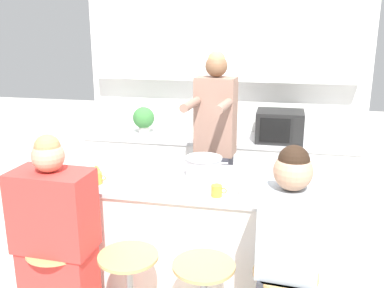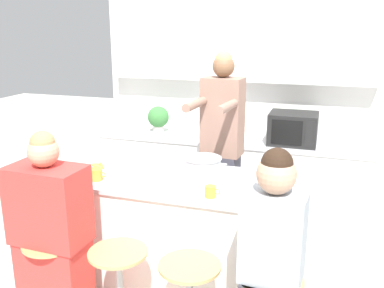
{
  "view_description": "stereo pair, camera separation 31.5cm",
  "coord_description": "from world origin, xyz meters",
  "px_view_note": "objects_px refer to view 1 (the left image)",
  "views": [
    {
      "loc": [
        0.63,
        -2.89,
        2.01
      ],
      "look_at": [
        0.0,
        0.08,
        1.17
      ],
      "focal_mm": 40.0,
      "sensor_mm": 36.0,
      "label": 1
    },
    {
      "loc": [
        0.94,
        -2.81,
        2.01
      ],
      "look_at": [
        0.0,
        0.08,
        1.17
      ],
      "focal_mm": 40.0,
      "sensor_mm": 36.0,
      "label": 2
    }
  ],
  "objects_px": {
    "person_wrapped_blanket": "(57,249)",
    "cooking_pot": "(204,167)",
    "potted_plant": "(144,119)",
    "banana_bunch": "(94,169)",
    "kitchen_island": "(190,235)",
    "coffee_cup_far": "(96,178)",
    "person_seated_near": "(286,273)",
    "microwave": "(280,126)",
    "person_cooking": "(215,155)",
    "coffee_cup_near": "(217,191)",
    "fruit_bowl": "(254,191)"
  },
  "relations": [
    {
      "from": "coffee_cup_far",
      "to": "banana_bunch",
      "type": "distance_m",
      "value": 0.28
    },
    {
      "from": "coffee_cup_near",
      "to": "potted_plant",
      "type": "relative_size",
      "value": 0.37
    },
    {
      "from": "person_seated_near",
      "to": "banana_bunch",
      "type": "height_order",
      "value": "person_seated_near"
    },
    {
      "from": "banana_bunch",
      "to": "potted_plant",
      "type": "distance_m",
      "value": 1.38
    },
    {
      "from": "banana_bunch",
      "to": "microwave",
      "type": "distance_m",
      "value": 1.94
    },
    {
      "from": "microwave",
      "to": "potted_plant",
      "type": "distance_m",
      "value": 1.44
    },
    {
      "from": "coffee_cup_far",
      "to": "banana_bunch",
      "type": "height_order",
      "value": "coffee_cup_far"
    },
    {
      "from": "potted_plant",
      "to": "fruit_bowl",
      "type": "bearing_deg",
      "value": -51.5
    },
    {
      "from": "kitchen_island",
      "to": "person_seated_near",
      "type": "bearing_deg",
      "value": -44.58
    },
    {
      "from": "coffee_cup_near",
      "to": "microwave",
      "type": "bearing_deg",
      "value": 77.08
    },
    {
      "from": "kitchen_island",
      "to": "cooking_pot",
      "type": "bearing_deg",
      "value": 33.05
    },
    {
      "from": "person_cooking",
      "to": "cooking_pot",
      "type": "relative_size",
      "value": 5.07
    },
    {
      "from": "cooking_pot",
      "to": "banana_bunch",
      "type": "height_order",
      "value": "cooking_pot"
    },
    {
      "from": "kitchen_island",
      "to": "banana_bunch",
      "type": "height_order",
      "value": "banana_bunch"
    },
    {
      "from": "kitchen_island",
      "to": "microwave",
      "type": "xyz_separation_m",
      "value": [
        0.62,
        1.38,
        0.57
      ]
    },
    {
      "from": "kitchen_island",
      "to": "coffee_cup_near",
      "type": "bearing_deg",
      "value": -48.45
    },
    {
      "from": "person_cooking",
      "to": "person_seated_near",
      "type": "bearing_deg",
      "value": -60.29
    },
    {
      "from": "kitchen_island",
      "to": "microwave",
      "type": "height_order",
      "value": "microwave"
    },
    {
      "from": "coffee_cup_near",
      "to": "coffee_cup_far",
      "type": "bearing_deg",
      "value": 176.56
    },
    {
      "from": "potted_plant",
      "to": "cooking_pot",
      "type": "bearing_deg",
      "value": -55.95
    },
    {
      "from": "coffee_cup_far",
      "to": "potted_plant",
      "type": "relative_size",
      "value": 0.43
    },
    {
      "from": "person_cooking",
      "to": "microwave",
      "type": "relative_size",
      "value": 3.91
    },
    {
      "from": "person_cooking",
      "to": "microwave",
      "type": "distance_m",
      "value": 0.9
    },
    {
      "from": "microwave",
      "to": "banana_bunch",
      "type": "bearing_deg",
      "value": -135.89
    },
    {
      "from": "fruit_bowl",
      "to": "person_seated_near",
      "type": "bearing_deg",
      "value": -64.37
    },
    {
      "from": "kitchen_island",
      "to": "banana_bunch",
      "type": "distance_m",
      "value": 0.9
    },
    {
      "from": "cooking_pot",
      "to": "coffee_cup_near",
      "type": "bearing_deg",
      "value": -65.83
    },
    {
      "from": "person_cooking",
      "to": "person_wrapped_blanket",
      "type": "xyz_separation_m",
      "value": [
        -0.79,
        -1.37,
        -0.26
      ]
    },
    {
      "from": "person_seated_near",
      "to": "banana_bunch",
      "type": "relative_size",
      "value": 10.34
    },
    {
      "from": "microwave",
      "to": "fruit_bowl",
      "type": "bearing_deg",
      "value": -94.89
    },
    {
      "from": "person_seated_near",
      "to": "microwave",
      "type": "xyz_separation_m",
      "value": [
        -0.09,
        2.08,
        0.37
      ]
    },
    {
      "from": "potted_plant",
      "to": "person_seated_near",
      "type": "bearing_deg",
      "value": -54.06
    },
    {
      "from": "fruit_bowl",
      "to": "potted_plant",
      "type": "bearing_deg",
      "value": 128.5
    },
    {
      "from": "person_cooking",
      "to": "microwave",
      "type": "xyz_separation_m",
      "value": [
        0.54,
        0.71,
        0.12
      ]
    },
    {
      "from": "banana_bunch",
      "to": "potted_plant",
      "type": "height_order",
      "value": "potted_plant"
    },
    {
      "from": "fruit_bowl",
      "to": "microwave",
      "type": "xyz_separation_m",
      "value": [
        0.14,
        1.61,
        0.08
      ]
    },
    {
      "from": "coffee_cup_far",
      "to": "banana_bunch",
      "type": "xyz_separation_m",
      "value": [
        -0.13,
        0.25,
        -0.02
      ]
    },
    {
      "from": "fruit_bowl",
      "to": "coffee_cup_near",
      "type": "relative_size",
      "value": 1.89
    },
    {
      "from": "cooking_pot",
      "to": "coffee_cup_far",
      "type": "height_order",
      "value": "cooking_pot"
    },
    {
      "from": "person_wrapped_blanket",
      "to": "coffee_cup_far",
      "type": "bearing_deg",
      "value": 83.72
    },
    {
      "from": "person_wrapped_blanket",
      "to": "cooking_pot",
      "type": "height_order",
      "value": "person_wrapped_blanket"
    },
    {
      "from": "person_cooking",
      "to": "microwave",
      "type": "height_order",
      "value": "person_cooking"
    },
    {
      "from": "person_cooking",
      "to": "banana_bunch",
      "type": "bearing_deg",
      "value": -138.04
    },
    {
      "from": "fruit_bowl",
      "to": "coffee_cup_far",
      "type": "height_order",
      "value": "coffee_cup_far"
    },
    {
      "from": "banana_bunch",
      "to": "person_wrapped_blanket",
      "type": "bearing_deg",
      "value": -85.16
    },
    {
      "from": "microwave",
      "to": "potted_plant",
      "type": "xyz_separation_m",
      "value": [
        -1.44,
        0.03,
        0.01
      ]
    },
    {
      "from": "person_wrapped_blanket",
      "to": "banana_bunch",
      "type": "distance_m",
      "value": 0.79
    },
    {
      "from": "coffee_cup_far",
      "to": "microwave",
      "type": "height_order",
      "value": "microwave"
    },
    {
      "from": "coffee_cup_near",
      "to": "microwave",
      "type": "distance_m",
      "value": 1.7
    },
    {
      "from": "person_seated_near",
      "to": "coffee_cup_near",
      "type": "height_order",
      "value": "person_seated_near"
    }
  ]
}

